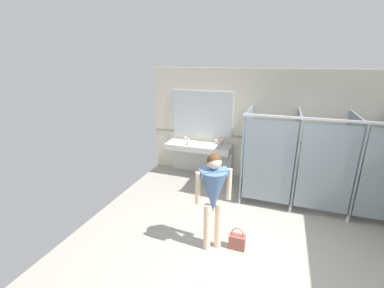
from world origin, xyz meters
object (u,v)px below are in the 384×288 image
object	(u,v)px
person_standing	(214,191)
handbag	(237,241)
paper_cup	(189,143)
soap_dispenser	(221,141)

from	to	relation	value
person_standing	handbag	size ratio (longest dim) A/B	4.27
person_standing	handbag	world-z (taller)	person_standing
handbag	paper_cup	world-z (taller)	paper_cup
paper_cup	soap_dispenser	bearing A→B (deg)	20.13
soap_dispenser	paper_cup	world-z (taller)	soap_dispenser
person_standing	handbag	xyz separation A→B (m)	(0.38, 0.10, -0.87)
handbag	person_standing	bearing A→B (deg)	-164.58
soap_dispenser	person_standing	bearing A→B (deg)	-79.23
person_standing	paper_cup	bearing A→B (deg)	117.96
soap_dispenser	paper_cup	bearing A→B (deg)	-159.87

